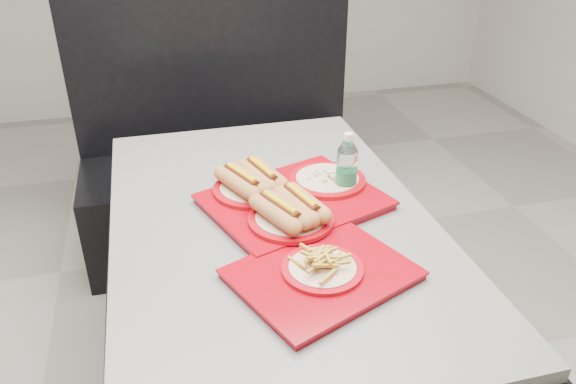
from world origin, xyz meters
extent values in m
cylinder|color=black|center=(0.00, 0.00, 0.38)|extent=(0.11, 0.11, 0.66)
cube|color=black|center=(0.00, 0.00, 0.70)|extent=(0.92, 1.42, 0.01)
cube|color=slate|center=(0.00, 0.00, 0.73)|extent=(0.90, 1.40, 0.04)
cube|color=black|center=(0.00, 1.02, 0.23)|extent=(1.30, 0.55, 0.45)
cube|color=black|center=(0.00, 1.26, 0.80)|extent=(1.30, 0.10, 1.10)
cube|color=maroon|center=(0.08, 0.05, 0.76)|extent=(0.57, 0.51, 0.02)
cube|color=maroon|center=(0.08, 0.05, 0.77)|extent=(0.59, 0.52, 0.01)
cylinder|color=#9A050E|center=(0.04, -0.07, 0.78)|extent=(0.24, 0.24, 0.01)
cylinder|color=silver|center=(0.04, -0.07, 0.79)|extent=(0.20, 0.20, 0.01)
cylinder|color=#9A050E|center=(-0.03, 0.13, 0.78)|extent=(0.24, 0.24, 0.01)
cylinder|color=silver|center=(-0.03, 0.13, 0.79)|extent=(0.20, 0.20, 0.01)
cylinder|color=#9A050E|center=(0.21, 0.12, 0.78)|extent=(0.24, 0.24, 0.01)
cylinder|color=silver|center=(0.21, 0.12, 0.79)|extent=(0.20, 0.20, 0.01)
cube|color=maroon|center=(0.06, -0.30, 0.76)|extent=(0.49, 0.44, 0.02)
cube|color=maroon|center=(0.06, -0.30, 0.77)|extent=(0.50, 0.45, 0.01)
cylinder|color=#9A050E|center=(0.06, -0.30, 0.78)|extent=(0.20, 0.20, 0.01)
cylinder|color=silver|center=(0.06, -0.30, 0.78)|extent=(0.16, 0.16, 0.00)
cylinder|color=silver|center=(0.25, 0.08, 0.83)|extent=(0.06, 0.06, 0.15)
cylinder|color=#1C7243|center=(0.25, 0.08, 0.82)|extent=(0.06, 0.06, 0.04)
cone|color=silver|center=(0.25, 0.08, 0.92)|extent=(0.06, 0.06, 0.03)
cylinder|color=silver|center=(0.25, 0.08, 0.94)|extent=(0.03, 0.03, 0.02)
camera|label=1|loc=(-0.30, -1.33, 1.60)|focal=35.00mm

